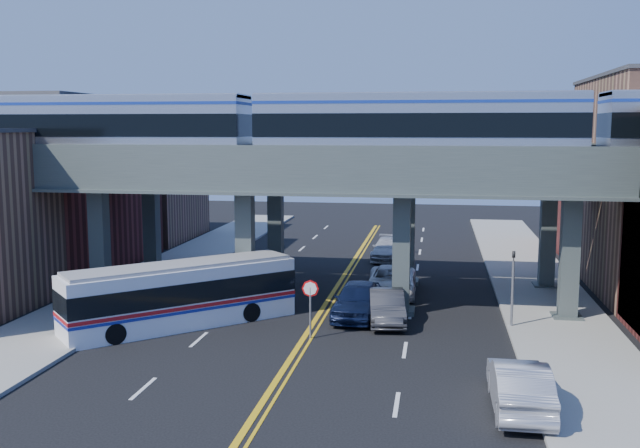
{
  "coord_description": "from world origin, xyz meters",
  "views": [
    {
      "loc": [
        5.7,
        -27.0,
        9.23
      ],
      "look_at": [
        0.02,
        7.26,
        4.53
      ],
      "focal_mm": 40.0,
      "sensor_mm": 36.0,
      "label": 1
    }
  ],
  "objects_px": {
    "transit_train": "(417,126)",
    "transit_bus": "(181,296)",
    "stop_sign": "(310,299)",
    "car_lane_c": "(391,281)",
    "car_lane_a": "(358,300)",
    "car_parked_curb": "(520,386)",
    "car_lane_b": "(387,306)",
    "traffic_signal": "(513,280)",
    "car_lane_d": "(388,249)"
  },
  "relations": [
    {
      "from": "car_lane_b",
      "to": "car_parked_curb",
      "type": "height_order",
      "value": "car_parked_curb"
    },
    {
      "from": "transit_bus",
      "to": "car_lane_d",
      "type": "height_order",
      "value": "transit_bus"
    },
    {
      "from": "car_lane_d",
      "to": "car_lane_a",
      "type": "bearing_deg",
      "value": -89.83
    },
    {
      "from": "car_lane_b",
      "to": "car_lane_d",
      "type": "distance_m",
      "value": 16.49
    },
    {
      "from": "traffic_signal",
      "to": "car_lane_a",
      "type": "relative_size",
      "value": 0.8
    },
    {
      "from": "transit_train",
      "to": "car_lane_a",
      "type": "height_order",
      "value": "transit_train"
    },
    {
      "from": "transit_bus",
      "to": "car_lane_b",
      "type": "relative_size",
      "value": 2.08
    },
    {
      "from": "car_lane_c",
      "to": "car_parked_curb",
      "type": "height_order",
      "value": "car_parked_curb"
    },
    {
      "from": "transit_train",
      "to": "stop_sign",
      "type": "distance_m",
      "value": 10.05
    },
    {
      "from": "car_lane_d",
      "to": "car_lane_b",
      "type": "bearing_deg",
      "value": -84.66
    },
    {
      "from": "transit_train",
      "to": "car_lane_b",
      "type": "bearing_deg",
      "value": -124.15
    },
    {
      "from": "traffic_signal",
      "to": "car_lane_a",
      "type": "distance_m",
      "value": 7.43
    },
    {
      "from": "traffic_signal",
      "to": "car_lane_a",
      "type": "xyz_separation_m",
      "value": [
        -7.24,
        0.86,
        -1.42
      ]
    },
    {
      "from": "traffic_signal",
      "to": "transit_train",
      "type": "bearing_deg",
      "value": 156.29
    },
    {
      "from": "car_lane_c",
      "to": "car_lane_a",
      "type": "bearing_deg",
      "value": -106.26
    },
    {
      "from": "transit_train",
      "to": "transit_bus",
      "type": "bearing_deg",
      "value": -159.41
    },
    {
      "from": "stop_sign",
      "to": "car_lane_d",
      "type": "xyz_separation_m",
      "value": [
        2.04,
        19.66,
        -1.01
      ]
    },
    {
      "from": "stop_sign",
      "to": "car_lane_b",
      "type": "relative_size",
      "value": 0.57
    },
    {
      "from": "stop_sign",
      "to": "car_parked_curb",
      "type": "xyz_separation_m",
      "value": [
        8.2,
        -6.78,
        -0.93
      ]
    },
    {
      "from": "transit_bus",
      "to": "traffic_signal",
      "type": "bearing_deg",
      "value": -35.52
    },
    {
      "from": "traffic_signal",
      "to": "car_lane_c",
      "type": "bearing_deg",
      "value": 135.78
    },
    {
      "from": "transit_bus",
      "to": "car_lane_d",
      "type": "bearing_deg",
      "value": 22.86
    },
    {
      "from": "traffic_signal",
      "to": "car_lane_d",
      "type": "relative_size",
      "value": 0.8
    },
    {
      "from": "traffic_signal",
      "to": "car_lane_b",
      "type": "height_order",
      "value": "traffic_signal"
    },
    {
      "from": "stop_sign",
      "to": "car_lane_c",
      "type": "bearing_deg",
      "value": 71.15
    },
    {
      "from": "transit_bus",
      "to": "car_parked_curb",
      "type": "distance_m",
      "value": 16.48
    },
    {
      "from": "transit_train",
      "to": "stop_sign",
      "type": "height_order",
      "value": "transit_train"
    },
    {
      "from": "car_lane_b",
      "to": "transit_train",
      "type": "bearing_deg",
      "value": 48.83
    },
    {
      "from": "stop_sign",
      "to": "transit_bus",
      "type": "relative_size",
      "value": 0.27
    },
    {
      "from": "car_lane_a",
      "to": "car_lane_c",
      "type": "distance_m",
      "value": 5.07
    },
    {
      "from": "car_lane_d",
      "to": "car_parked_curb",
      "type": "distance_m",
      "value": 27.15
    },
    {
      "from": "transit_train",
      "to": "transit_bus",
      "type": "distance_m",
      "value": 13.84
    },
    {
      "from": "transit_bus",
      "to": "car_lane_b",
      "type": "height_order",
      "value": "transit_bus"
    },
    {
      "from": "transit_bus",
      "to": "car_lane_c",
      "type": "xyz_separation_m",
      "value": [
        9.31,
        7.76,
        -0.67
      ]
    },
    {
      "from": "stop_sign",
      "to": "traffic_signal",
      "type": "xyz_separation_m",
      "value": [
        8.9,
        3.0,
        0.54
      ]
    },
    {
      "from": "stop_sign",
      "to": "car_lane_a",
      "type": "distance_m",
      "value": 4.29
    },
    {
      "from": "car_lane_a",
      "to": "car_parked_curb",
      "type": "distance_m",
      "value": 12.49
    },
    {
      "from": "transit_bus",
      "to": "transit_train",
      "type": "bearing_deg",
      "value": -22.44
    },
    {
      "from": "transit_train",
      "to": "traffic_signal",
      "type": "bearing_deg",
      "value": -23.71
    },
    {
      "from": "car_parked_curb",
      "to": "transit_bus",
      "type": "bearing_deg",
      "value": -28.89
    },
    {
      "from": "transit_train",
      "to": "traffic_signal",
      "type": "relative_size",
      "value": 11.8
    },
    {
      "from": "car_lane_b",
      "to": "car_parked_curb",
      "type": "bearing_deg",
      "value": -70.09
    },
    {
      "from": "transit_train",
      "to": "car_parked_curb",
      "type": "relative_size",
      "value": 9.57
    },
    {
      "from": "transit_bus",
      "to": "car_lane_b",
      "type": "bearing_deg",
      "value": -29.86
    },
    {
      "from": "stop_sign",
      "to": "car_lane_b",
      "type": "xyz_separation_m",
      "value": [
        3.13,
        3.2,
        -0.99
      ]
    },
    {
      "from": "transit_train",
      "to": "car_parked_curb",
      "type": "height_order",
      "value": "transit_train"
    },
    {
      "from": "car_lane_a",
      "to": "car_parked_curb",
      "type": "height_order",
      "value": "car_lane_a"
    },
    {
      "from": "car_lane_d",
      "to": "car_parked_curb",
      "type": "relative_size",
      "value": 1.02
    },
    {
      "from": "transit_bus",
      "to": "stop_sign",
      "type": "bearing_deg",
      "value": -51.97
    },
    {
      "from": "stop_sign",
      "to": "car_lane_c",
      "type": "height_order",
      "value": "stop_sign"
    }
  ]
}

